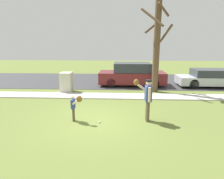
% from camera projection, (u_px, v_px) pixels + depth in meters
% --- Properties ---
extents(ground_plane, '(48.00, 48.00, 0.00)m').
position_uv_depth(ground_plane, '(104.00, 97.00, 11.28)').
color(ground_plane, olive).
extents(sidewalk_strip, '(36.00, 1.20, 0.06)m').
position_uv_depth(sidewalk_strip, '(104.00, 96.00, 11.37)').
color(sidewalk_strip, beige).
rests_on(sidewalk_strip, ground).
extents(road_surface, '(36.00, 6.80, 0.02)m').
position_uv_depth(road_surface, '(110.00, 80.00, 16.23)').
color(road_surface, '#38383A').
rests_on(road_surface, ground).
extents(person_adult, '(0.69, 0.60, 1.66)m').
position_uv_depth(person_adult, '(147.00, 96.00, 7.57)').
color(person_adult, brown).
rests_on(person_adult, ground).
extents(person_child, '(0.48, 0.40, 1.09)m').
position_uv_depth(person_child, '(75.00, 104.00, 7.61)').
color(person_child, brown).
rests_on(person_child, ground).
extents(baseball, '(0.07, 0.07, 0.07)m').
position_uv_depth(baseball, '(100.00, 122.00, 7.61)').
color(baseball, white).
rests_on(baseball, ground).
extents(utility_cabinet, '(0.69, 0.80, 1.24)m').
position_uv_depth(utility_cabinet, '(67.00, 82.00, 12.30)').
color(utility_cabinet, beige).
rests_on(utility_cabinet, ground).
extents(street_tree_near, '(1.85, 1.88, 5.49)m').
position_uv_depth(street_tree_near, '(157.00, 45.00, 11.84)').
color(street_tree_near, brown).
rests_on(street_tree_near, ground).
extents(parked_suv_maroon, '(4.70, 1.90, 1.63)m').
position_uv_depth(parked_suv_maroon, '(132.00, 75.00, 14.16)').
color(parked_suv_maroon, maroon).
rests_on(parked_suv_maroon, road_surface).
extents(parked_sedan_silver, '(4.60, 1.80, 1.23)m').
position_uv_depth(parked_sedan_silver, '(211.00, 78.00, 13.77)').
color(parked_sedan_silver, silver).
rests_on(parked_sedan_silver, road_surface).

